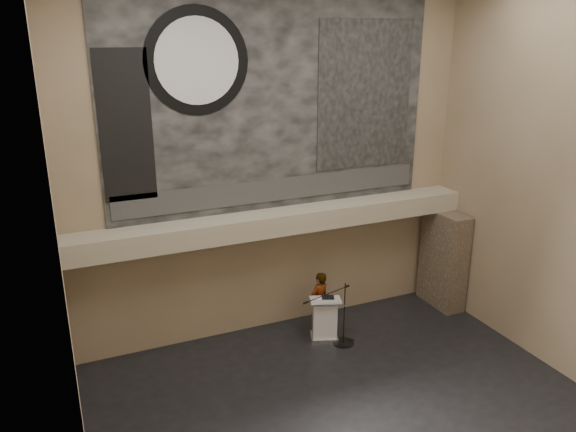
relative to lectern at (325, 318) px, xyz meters
name	(u,v)px	position (x,y,z in m)	size (l,w,h in m)	color
floor	(351,412)	(-0.80, -2.77, -0.55)	(10.00, 10.00, 0.00)	black
wall_back	(275,165)	(-0.80, 1.23, 3.70)	(10.00, 0.02, 8.50)	#7D6D4F
wall_front	(536,309)	(-0.80, -6.77, 3.70)	(10.00, 0.02, 8.50)	#7D6D4F
wall_left	(60,255)	(-5.80, -2.77, 3.70)	(0.02, 8.00, 8.50)	#7D6D4F
wall_right	(564,183)	(4.20, -2.77, 3.70)	(0.02, 8.00, 8.50)	#7D6D4F
soffit	(281,221)	(-0.80, 0.83, 2.40)	(10.00, 0.80, 0.50)	gray
sprinkler_left	(219,242)	(-2.40, 0.78, 2.12)	(0.04, 0.04, 0.06)	#B2893D
sprinkler_right	(351,222)	(1.10, 0.78, 2.12)	(0.04, 0.04, 0.06)	#B2893D
banner	(275,104)	(-0.80, 1.20, 5.15)	(8.00, 0.05, 5.00)	black
banner_text_strip	(276,190)	(-0.80, 1.16, 3.10)	(7.76, 0.02, 0.55)	#2D2D2D
banner_clock_rim	(197,61)	(-2.60, 1.16, 6.15)	(2.30, 2.30, 0.02)	black
banner_clock_face	(197,61)	(-2.60, 1.14, 6.15)	(1.84, 1.84, 0.02)	silver
banner_building_print	(365,95)	(1.60, 1.16, 5.25)	(2.60, 0.02, 3.60)	black
banner_brick_print	(126,127)	(-4.20, 1.16, 4.85)	(1.10, 0.02, 3.20)	black
stone_pier	(443,259)	(3.85, 0.38, 0.80)	(0.60, 1.40, 2.70)	#413528
lectern	(325,318)	(0.00, 0.00, 0.00)	(0.89, 0.76, 1.14)	silver
binder	(328,297)	(0.07, -0.01, 0.56)	(0.30, 0.24, 0.04)	black
papers	(322,299)	(-0.08, -0.02, 0.55)	(0.23, 0.32, 0.01)	white
speaker_person	(319,301)	(0.08, 0.46, 0.24)	(0.58, 0.38, 1.58)	silver
mic_stand	(342,335)	(0.28, -0.41, -0.30)	(1.53, 0.64, 1.62)	black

